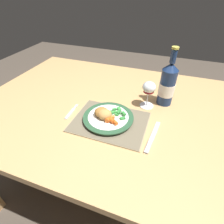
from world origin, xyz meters
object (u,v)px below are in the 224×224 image
at_px(dining_table, 121,118).
at_px(wine_glass, 149,89).
at_px(dinner_plate, 108,118).
at_px(fork, 71,112).
at_px(table_knife, 152,139).
at_px(bottle, 167,85).

relative_size(dining_table, wine_glass, 11.02).
distance_m(dinner_plate, fork, 0.20).
relative_size(fork, table_knife, 0.62).
xyz_separation_m(fork, bottle, (0.43, 0.25, 0.11)).
bearing_deg(bottle, dining_table, -150.17).
bearing_deg(wine_glass, dinner_plate, -129.39).
bearing_deg(dining_table, dinner_plate, -101.49).
xyz_separation_m(fork, wine_glass, (0.35, 0.19, 0.10)).
relative_size(dinner_plate, bottle, 0.79).
height_order(fork, wine_glass, wine_glass).
bearing_deg(table_knife, fork, 173.61).
bearing_deg(table_knife, wine_glass, 105.76).
bearing_deg(wine_glass, table_knife, -74.24).
xyz_separation_m(table_knife, wine_glass, (-0.07, 0.24, 0.10)).
xyz_separation_m(fork, table_knife, (0.42, -0.05, 0.00)).
xyz_separation_m(dinner_plate, fork, (-0.20, -0.01, -0.01)).
bearing_deg(dinner_plate, bottle, 46.42).
height_order(dinner_plate, table_knife, dinner_plate).
relative_size(dining_table, table_knife, 7.62).
relative_size(wine_glass, bottle, 0.47).
xyz_separation_m(dinner_plate, wine_glass, (0.15, 0.18, 0.09)).
bearing_deg(dining_table, wine_glass, 24.59).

